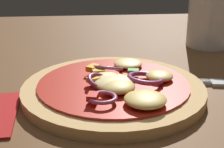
{
  "coord_description": "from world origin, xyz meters",
  "views": [
    {
      "loc": [
        -0.02,
        -0.4,
        0.2
      ],
      "look_at": [
        0.02,
        0.0,
        0.05
      ],
      "focal_mm": 54.26,
      "sensor_mm": 36.0,
      "label": 1
    }
  ],
  "objects": [
    {
      "name": "pizza",
      "position": [
        0.02,
        -0.02,
        0.04
      ],
      "size": [
        0.23,
        0.23,
        0.03
      ],
      "color": "tan",
      "rests_on": "dining_table"
    },
    {
      "name": "beer_glass",
      "position": [
        0.21,
        0.19,
        0.09
      ],
      "size": [
        0.08,
        0.08,
        0.12
      ],
      "color": "silver",
      "rests_on": "dining_table"
    },
    {
      "name": "dining_table",
      "position": [
        0.0,
        0.0,
        0.01
      ],
      "size": [
        1.24,
        0.99,
        0.03
      ],
      "color": "brown",
      "rests_on": "ground"
    }
  ]
}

